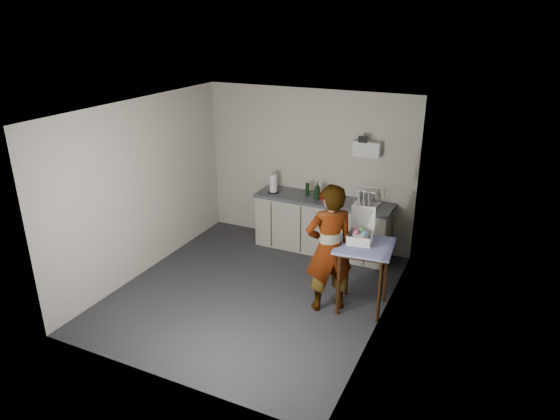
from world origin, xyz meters
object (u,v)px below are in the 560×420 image
at_px(bakery_box, 360,235).
at_px(dish_rack, 366,201).
at_px(paper_towel, 273,184).
at_px(soap_bottle, 317,190).
at_px(soda_can, 322,195).
at_px(side_table, 364,253).
at_px(standing_man, 329,249).
at_px(dark_bottle, 307,190).
at_px(kitchen_counter, 323,226).

bearing_deg(bakery_box, dish_rack, 94.89).
xyz_separation_m(paper_towel, bakery_box, (1.88, -1.29, -0.03)).
bearing_deg(soap_bottle, dish_rack, 5.47).
bearing_deg(soda_can, side_table, -51.30).
bearing_deg(standing_man, bakery_box, -178.58).
distance_m(side_table, soda_can, 1.81).
xyz_separation_m(side_table, soap_bottle, (-1.20, 1.38, 0.24)).
relative_size(soap_bottle, dark_bottle, 1.29).
height_order(soda_can, bakery_box, bakery_box).
xyz_separation_m(standing_man, soda_can, (-0.71, 1.60, 0.10)).
distance_m(soda_can, bakery_box, 1.69).
bearing_deg(side_table, soap_bottle, 125.44).
xyz_separation_m(standing_man, soap_bottle, (-0.78, 1.57, 0.18)).
relative_size(dark_bottle, dish_rack, 0.58).
bearing_deg(standing_man, soap_bottle, -101.28).
xyz_separation_m(soap_bottle, dark_bottle, (-0.19, 0.06, -0.03)).
bearing_deg(dish_rack, side_table, -74.32).
height_order(standing_man, dark_bottle, standing_man).
height_order(standing_man, dish_rack, standing_man).
relative_size(paper_towel, bakery_box, 0.72).
bearing_deg(standing_man, side_table, 167.60).
height_order(paper_towel, dish_rack, paper_towel).
height_order(kitchen_counter, soda_can, soda_can).
bearing_deg(soda_can, soap_bottle, -158.67).
xyz_separation_m(kitchen_counter, soap_bottle, (-0.10, -0.05, 0.63)).
height_order(soap_bottle, dish_rack, soap_bottle).
relative_size(kitchen_counter, soap_bottle, 7.89).
distance_m(side_table, soap_bottle, 1.84).
bearing_deg(soda_can, bakery_box, -52.13).
height_order(kitchen_counter, paper_towel, paper_towel).
bearing_deg(bakery_box, kitchen_counter, 118.65).
xyz_separation_m(kitchen_counter, dish_rack, (0.69, 0.03, 0.54)).
relative_size(kitchen_counter, standing_man, 1.28).
distance_m(kitchen_counter, bakery_box, 1.79).
relative_size(standing_man, soap_bottle, 6.16).
height_order(soda_can, dark_bottle, dark_bottle).
height_order(standing_man, paper_towel, standing_man).
relative_size(standing_man, dish_rack, 4.60).
relative_size(kitchen_counter, dark_bottle, 10.16).
relative_size(soap_bottle, dish_rack, 0.75).
height_order(kitchen_counter, standing_man, standing_man).
height_order(soda_can, dish_rack, dish_rack).
height_order(dark_bottle, bakery_box, bakery_box).
bearing_deg(kitchen_counter, soda_can, -142.45).
bearing_deg(paper_towel, dark_bottle, 7.85).
bearing_deg(kitchen_counter, side_table, -52.30).
xyz_separation_m(soap_bottle, dish_rack, (0.79, 0.08, -0.08)).
xyz_separation_m(side_table, dish_rack, (-0.41, 1.45, 0.16)).
bearing_deg(standing_man, soda_can, -103.77).
height_order(standing_man, soap_bottle, standing_man).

